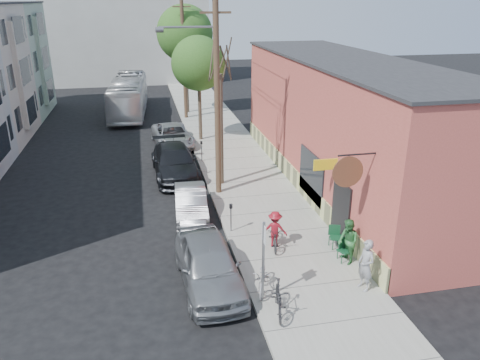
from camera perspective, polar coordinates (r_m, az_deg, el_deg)
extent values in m
plane|color=black|center=(19.27, -7.45, -7.89)|extent=(120.00, 120.00, 0.00)
cube|color=#9A9A8F|center=(29.80, -1.13, 3.16)|extent=(4.50, 58.00, 0.15)
cube|color=#B74D44|center=(24.78, 12.44, 6.56)|extent=(5.00, 20.00, 6.50)
cube|color=#2B2B2D|center=(24.18, 13.07, 14.14)|extent=(5.20, 20.20, 0.12)
cube|color=#D0D484|center=(24.69, 6.59, 0.29)|extent=(0.10, 20.00, 1.10)
cube|color=black|center=(19.26, 12.20, -3.89)|extent=(0.10, 1.60, 2.60)
cube|color=black|center=(22.12, 8.69, 0.56)|extent=(0.08, 3.00, 2.20)
cylinder|color=brown|center=(16.07, 13.00, 0.95)|extent=(1.10, 0.06, 1.10)
cube|color=yellow|center=(19.09, 10.38, 1.86)|extent=(1.00, 0.08, 0.45)
cube|color=beige|center=(36.11, -25.51, 11.57)|extent=(1.10, 3.20, 7.00)
cube|color=#97A98F|center=(44.48, -26.84, 12.83)|extent=(6.00, 8.00, 9.00)
cube|color=#97A98F|center=(43.88, -23.29, 13.28)|extent=(1.10, 3.20, 7.00)
cube|color=#B0B0AB|center=(58.93, -13.47, 17.48)|extent=(18.00, 8.00, 12.00)
cube|color=slate|center=(15.03, 2.85, -9.94)|extent=(0.07, 0.07, 2.80)
cube|color=silver|center=(14.54, 2.92, -6.57)|extent=(0.02, 0.45, 0.60)
cylinder|color=slate|center=(19.64, -1.11, -4.81)|extent=(0.06, 0.06, 1.10)
cylinder|color=black|center=(19.38, -1.12, -3.21)|extent=(0.14, 0.14, 0.18)
cylinder|color=slate|center=(28.25, -4.69, 3.40)|extent=(0.06, 0.06, 1.10)
cylinder|color=black|center=(28.07, -4.73, 4.57)|extent=(0.14, 0.14, 0.18)
cylinder|color=#503A28|center=(22.37, -2.82, 10.47)|extent=(0.28, 0.28, 10.00)
cube|color=#503A28|center=(21.98, -3.00, 19.73)|extent=(1.40, 0.10, 0.10)
cylinder|color=slate|center=(21.76, -9.79, 17.60)|extent=(0.35, 0.24, 0.24)
cylinder|color=#503A28|center=(38.42, -6.88, 14.87)|extent=(0.28, 0.28, 10.00)
cube|color=#503A28|center=(38.19, -7.13, 20.24)|extent=(1.40, 0.10, 0.10)
cylinder|color=#44392C|center=(24.02, -2.35, 6.02)|extent=(0.24, 0.24, 5.74)
cylinder|color=#44392C|center=(32.38, -4.93, 9.17)|extent=(0.24, 0.24, 4.88)
sphere|color=#336222|center=(31.92, -5.09, 13.99)|extent=(3.61, 3.61, 3.61)
cylinder|color=#44392C|center=(40.65, -6.53, 12.49)|extent=(0.24, 0.24, 6.14)
sphere|color=#336222|center=(40.28, -6.74, 17.34)|extent=(4.60, 4.60, 4.60)
imported|color=gray|center=(16.31, 15.09, -9.99)|extent=(0.58, 0.75, 1.83)
imported|color=#2B6C35|center=(17.72, 13.02, -7.34)|extent=(0.70, 0.88, 1.72)
imported|color=maroon|center=(18.46, 4.27, -5.99)|extent=(1.10, 0.87, 1.49)
imported|color=black|center=(18.58, 4.25, -6.75)|extent=(0.97, 1.87, 0.94)
imported|color=black|center=(14.95, 4.73, -14.22)|extent=(0.82, 1.79, 1.04)
imported|color=gray|center=(16.02, 2.80, -11.81)|extent=(1.10, 1.79, 0.89)
imported|color=gray|center=(16.29, -3.80, -10.24)|extent=(2.19, 4.96, 1.66)
imported|color=gray|center=(21.39, -6.01, -2.77)|extent=(1.62, 4.07, 1.32)
imported|color=black|center=(26.29, -7.96, 2.19)|extent=(2.56, 5.81, 1.66)
imported|color=#A6A9AE|center=(31.98, -8.24, 5.39)|extent=(2.82, 5.28, 1.41)
imported|color=silver|center=(41.76, -13.43, 9.98)|extent=(3.30, 11.38, 3.13)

